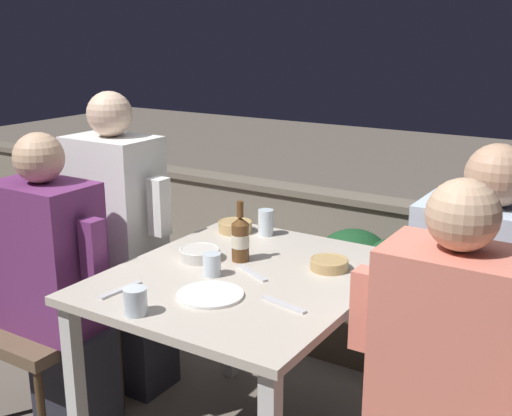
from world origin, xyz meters
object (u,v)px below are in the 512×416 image
at_px(person_purple_stripe, 56,287).
at_px(person_coral_top, 435,389).
at_px(person_blue_shirt, 470,336).
at_px(chair_left_near, 23,293).
at_px(person_white_polo, 122,243).
at_px(beer_bottle, 240,238).
at_px(chair_left_far, 91,264).

bearing_deg(person_purple_stripe, person_coral_top, 2.14).
height_order(person_coral_top, person_blue_shirt, person_blue_shirt).
relative_size(chair_left_near, person_white_polo, 0.69).
bearing_deg(beer_bottle, person_purple_stripe, -154.58).
relative_size(person_white_polo, person_coral_top, 1.09).
height_order(chair_left_far, beer_bottle, beer_bottle).
distance_m(chair_left_far, person_blue_shirt, 1.71).
xyz_separation_m(person_white_polo, person_coral_top, (1.49, -0.34, -0.06)).
relative_size(chair_left_near, person_coral_top, 0.75).
bearing_deg(person_coral_top, person_blue_shirt, 88.78).
height_order(chair_left_near, chair_left_far, same).
bearing_deg(person_white_polo, person_coral_top, -12.67).
relative_size(chair_left_far, person_white_polo, 0.69).
height_order(person_white_polo, beer_bottle, person_white_polo).
bearing_deg(person_blue_shirt, chair_left_far, -179.80).
distance_m(chair_left_near, person_purple_stripe, 0.22).
xyz_separation_m(chair_left_near, beer_bottle, (0.87, 0.31, 0.30)).
height_order(chair_left_far, person_white_polo, person_white_polo).
bearing_deg(beer_bottle, person_coral_top, -17.37).
bearing_deg(person_white_polo, chair_left_near, -116.12).
distance_m(person_white_polo, person_coral_top, 1.53).
height_order(person_white_polo, person_coral_top, person_white_polo).
relative_size(person_white_polo, person_blue_shirt, 1.06).
distance_m(chair_left_near, person_white_polo, 0.46).
relative_size(person_purple_stripe, person_white_polo, 0.91).
distance_m(chair_left_far, beer_bottle, 0.94).
height_order(chair_left_near, person_purple_stripe, person_purple_stripe).
bearing_deg(chair_left_far, person_coral_top, -11.17).
xyz_separation_m(chair_left_near, person_purple_stripe, (0.21, 0.00, 0.07)).
relative_size(chair_left_near, chair_left_far, 1.00).
height_order(person_coral_top, beer_bottle, person_coral_top).
bearing_deg(person_coral_top, beer_bottle, 162.63).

